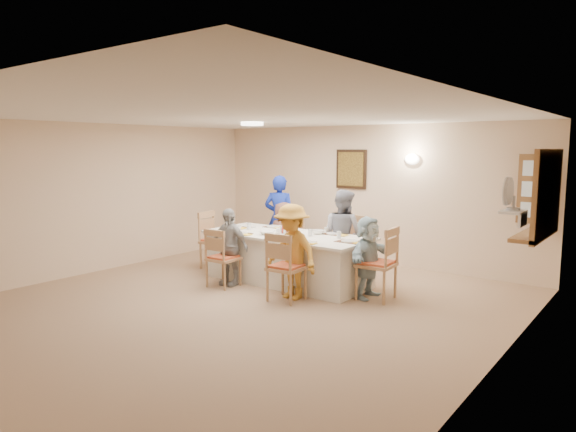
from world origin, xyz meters
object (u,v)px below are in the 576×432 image
Objects in this scene: desk_fan at (511,198)px; chair_front_right at (287,266)px; condiment_ketchup at (285,226)px; chair_back_left at (287,239)px; dining_table at (287,258)px; diner_back_left at (283,235)px; diner_front_right at (292,252)px; chair_right_end at (376,263)px; diner_back_right at (343,235)px; diner_front_left at (229,247)px; diner_right_end at (368,257)px; chair_back_right at (347,247)px; caregiver at (280,218)px; chair_front_left at (223,257)px; chair_left_end at (216,240)px; serving_hatch at (547,194)px.

desk_fan is 0.31× the size of chair_front_right.
chair_back_left is at bearing 124.44° from condiment_ketchup.
diner_back_left is (-0.60, 0.68, 0.20)m from dining_table.
diner_back_left is 0.90m from condiment_ketchup.
diner_front_right reaches higher than chair_back_left.
diner_back_right is at bearing -129.58° from chair_right_end.
diner_front_left is at bearing 82.30° from diner_back_left.
chair_back_left and condiment_ketchup have the same top height.
diner_right_end is at bearing -25.57° from chair_back_left.
chair_back_right is 0.63× the size of caregiver.
caregiver is at bearing 98.54° from diner_front_left.
diner_front_left is at bearing -131.42° from dining_table.
chair_right_end is 0.87× the size of diner_front_left.
chair_front_left is 2.29m from chair_right_end.
caregiver is (-2.60, 1.15, 0.28)m from chair_right_end.
chair_front_left is 0.94× the size of chair_front_right.
chair_front_left is at bearing 82.30° from diner_back_left.
diner_back_right reaches higher than chair_front_right.
chair_back_right is 0.70× the size of diner_back_right.
chair_back_right is at bearing -134.09° from chair_right_end.
diner_back_left reaches higher than condiment_ketchup.
chair_front_left is at bearing -95.27° from diner_front_left.
diner_back_right is at bearing -94.38° from chair_front_right.
chair_left_end is at bearing 26.58° from diner_back_right.
serving_hatch reaches higher than diner_right_end.
chair_front_left is at bearing -4.38° from chair_front_right.
desk_fan is 0.23× the size of diner_front_right.
chair_right_end is at bearing 154.75° from diner_back_left.
chair_back_left is 1.20m from chair_back_right.
chair_back_left is 2.17m from diner_right_end.
diner_back_right is 1.25× the size of diner_right_end.
diner_back_right reaches higher than chair_front_left.
caregiver reaches higher than diner_right_end.
serving_hatch is 1.56× the size of chair_front_right.
condiment_ketchup is at bearing 173.18° from desk_fan.
chair_left_end is at bearing 139.13° from diner_front_left.
caregiver is at bearing -6.88° from diner_back_right.
desk_fan is 3.07m from diner_back_right.
chair_back_left reaches higher than chair_front_right.
desk_fan is at bearing -94.66° from serving_hatch.
serving_hatch is at bearing -1.74° from chair_back_left.
diner_right_end is (2.02, -0.80, 0.08)m from chair_back_left.
chair_right_end is 2.26m from diner_back_left.
dining_table is 0.93m from diner_back_left.
caregiver reaches higher than dining_table.
dining_table is at bearing 43.31° from diner_front_left.
diner_back_left is 1.21m from diner_back_right.
diner_front_right is at bearing 130.34° from diner_right_end.
diner_back_left is at bearing 72.06° from diner_right_end.
chair_back_left is 1.03× the size of chair_front_right.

